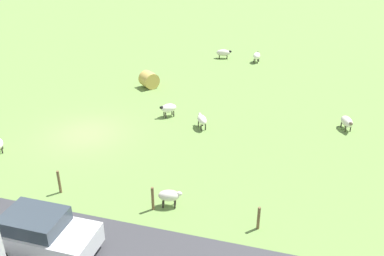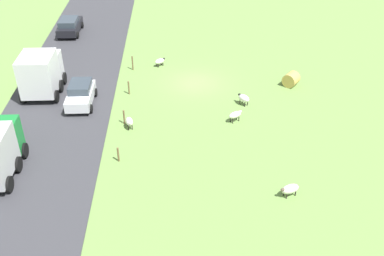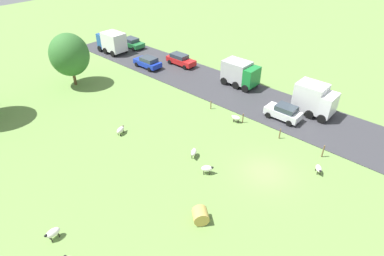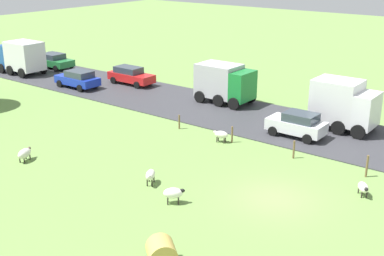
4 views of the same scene
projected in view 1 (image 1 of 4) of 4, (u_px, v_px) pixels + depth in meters
ground_plane at (87, 134)px, 23.66m from camera, size 160.00×160.00×0.00m
sheep_0 at (169, 196)px, 17.56m from camera, size 0.68×1.06×0.77m
sheep_1 at (202, 120)px, 24.09m from camera, size 1.11×0.92×0.78m
sheep_2 at (223, 53)px, 35.96m from camera, size 0.74×1.34×0.77m
sheep_4 at (257, 56)px, 34.95m from camera, size 1.09×0.58×0.84m
sheep_5 at (168, 108)px, 25.46m from camera, size 1.02×1.07×0.83m
sheep_6 at (347, 122)px, 23.97m from camera, size 1.24×0.89×0.75m
hay_bale_0 at (149, 80)px, 29.83m from camera, size 1.56×1.55×1.13m
fence_post_1 at (59, 182)px, 18.42m from camera, size 0.12×0.12×1.11m
fence_post_2 at (153, 199)px, 17.35m from camera, size 0.12×0.12×1.09m
fence_post_3 at (259, 218)px, 16.29m from camera, size 0.12×0.12×1.02m
car_5 at (42, 233)px, 14.92m from camera, size 1.98×3.82×1.65m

